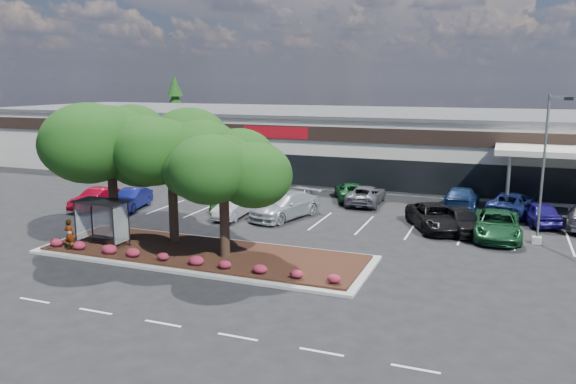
% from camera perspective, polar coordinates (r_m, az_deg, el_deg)
% --- Properties ---
extents(ground, '(160.00, 160.00, 0.00)m').
position_cam_1_polar(ground, '(26.20, -9.17, -9.41)').
color(ground, black).
rests_on(ground, ground).
extents(retail_store, '(80.40, 25.20, 6.25)m').
position_cam_1_polar(retail_store, '(56.71, 8.33, 5.02)').
color(retail_store, silver).
rests_on(retail_store, ground).
extents(landscape_island, '(18.00, 6.00, 0.26)m').
position_cam_1_polar(landscape_island, '(30.38, -8.65, -6.22)').
color(landscape_island, '#A5A5A0').
rests_on(landscape_island, ground).
extents(lane_markings, '(33.12, 20.06, 0.01)m').
position_cam_1_polar(lane_markings, '(35.18, -0.80, -3.87)').
color(lane_markings, silver).
rests_on(lane_markings, ground).
extents(shrub_row, '(17.00, 0.80, 0.50)m').
position_cam_1_polar(shrub_row, '(28.55, -10.77, -6.63)').
color(shrub_row, '#9A2048').
rests_on(shrub_row, landscape_island).
extents(bus_shelter, '(2.75, 1.55, 2.59)m').
position_cam_1_polar(bus_shelter, '(32.05, -18.28, -1.71)').
color(bus_shelter, black).
rests_on(bus_shelter, landscape_island).
extents(island_tree_west, '(7.20, 7.20, 7.89)m').
position_cam_1_polar(island_tree_west, '(33.20, -17.46, 2.11)').
color(island_tree_west, '#1D3C12').
rests_on(island_tree_west, landscape_island).
extents(island_tree_mid, '(6.60, 6.60, 7.32)m').
position_cam_1_polar(island_tree_mid, '(31.77, -11.70, 1.48)').
color(island_tree_mid, '#1D3C12').
rests_on(island_tree_mid, landscape_island).
extents(island_tree_east, '(5.80, 5.80, 6.50)m').
position_cam_1_polar(island_tree_east, '(28.58, -6.53, -0.26)').
color(island_tree_east, '#1D3C12').
rests_on(island_tree_east, landscape_island).
extents(conifer_north_west, '(4.40, 4.40, 10.00)m').
position_cam_1_polar(conifer_north_west, '(79.55, -11.34, 8.01)').
color(conifer_north_west, '#1D3C12').
rests_on(conifer_north_west, ground).
extents(person_waiting, '(0.63, 0.43, 1.67)m').
position_cam_1_polar(person_waiting, '(32.24, -21.30, -4.06)').
color(person_waiting, '#594C47').
rests_on(person_waiting, landscape_island).
extents(light_pole, '(1.38, 0.87, 8.44)m').
position_cam_1_polar(light_pole, '(34.59, 24.58, 1.11)').
color(light_pole, '#A5A5A0').
rests_on(light_pole, ground).
extents(car_0, '(1.89, 4.59, 1.48)m').
position_cam_1_polar(car_0, '(43.19, -18.82, -0.63)').
color(car_0, maroon).
rests_on(car_0, ground).
extents(car_1, '(2.39, 4.63, 1.45)m').
position_cam_1_polar(car_1, '(42.30, -15.64, -0.70)').
color(car_1, navy).
rests_on(car_1, ground).
extents(car_2, '(1.70, 4.38, 1.42)m').
position_cam_1_polar(car_2, '(38.44, -5.58, -1.54)').
color(car_2, '#A0A2AB').
rests_on(car_2, ground).
extents(car_3, '(1.61, 4.28, 1.39)m').
position_cam_1_polar(car_3, '(40.68, -5.64, -0.84)').
color(car_3, '#164516').
rests_on(car_3, ground).
extents(car_4, '(4.00, 6.32, 1.71)m').
position_cam_1_polar(car_4, '(38.09, -0.31, -1.38)').
color(car_4, '#A2A9AD').
rests_on(car_4, ground).
extents(car_5, '(4.67, 6.12, 1.54)m').
position_cam_1_polar(car_5, '(36.42, 14.73, -2.48)').
color(car_5, black).
rests_on(car_5, ground).
extents(car_6, '(3.61, 5.02, 1.59)m').
position_cam_1_polar(car_6, '(36.01, 17.22, -2.73)').
color(car_6, black).
rests_on(car_6, ground).
extents(car_7, '(2.89, 5.81, 1.58)m').
position_cam_1_polar(car_7, '(35.48, 20.46, -3.16)').
color(car_7, '#194E28').
rests_on(car_7, ground).
extents(car_9, '(4.04, 5.59, 1.50)m').
position_cam_1_polar(car_9, '(48.71, -7.14, 1.19)').
color(car_9, '#124116').
rests_on(car_9, ground).
extents(car_11, '(4.35, 6.36, 1.71)m').
position_cam_1_polar(car_11, '(48.25, -2.78, 1.29)').
color(car_11, silver).
rests_on(car_11, ground).
extents(car_12, '(2.49, 5.18, 1.42)m').
position_cam_1_polar(car_12, '(42.74, 7.94, -0.29)').
color(car_12, '#5C5B62').
rests_on(car_12, ground).
extents(car_13, '(3.88, 5.40, 1.37)m').
position_cam_1_polar(car_13, '(44.13, 6.39, 0.07)').
color(car_13, '#154B23').
rests_on(car_13, ground).
extents(car_14, '(2.43, 5.74, 1.65)m').
position_cam_1_polar(car_14, '(42.44, 17.17, -0.62)').
color(car_14, navy).
rests_on(car_14, ground).
extents(car_15, '(3.02, 4.84, 1.54)m').
position_cam_1_polar(car_15, '(39.90, 24.09, -1.92)').
color(car_15, navy).
rests_on(car_15, ground).
extents(car_16, '(3.62, 5.94, 1.54)m').
position_cam_1_polar(car_16, '(42.22, 21.75, -1.06)').
color(car_16, navy).
rests_on(car_16, ground).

